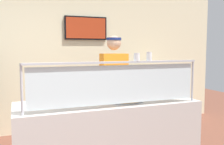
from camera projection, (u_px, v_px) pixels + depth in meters
shop_rear_unit at (70, 60)px, 4.94m from camera, size 6.51×0.13×2.70m
serving_counter at (108, 141)px, 3.04m from camera, size 2.11×0.75×0.95m
sneeze_guard at (118, 79)px, 2.67m from camera, size 1.94×0.06×0.49m
pizza_tray at (123, 99)px, 3.06m from camera, size 0.50×0.50×0.04m
pizza_server at (125, 97)px, 3.05m from camera, size 0.09×0.28×0.01m
parmesan_shaker at (137, 58)px, 2.73m from camera, size 0.07×0.07×0.08m
pepper_flake_shaker at (149, 57)px, 2.78m from camera, size 0.06×0.06×0.10m
worker_figure at (114, 87)px, 3.74m from camera, size 0.41×0.50×1.76m
prep_shelf at (153, 104)px, 5.13m from camera, size 0.70×0.55×0.91m
pizza_box_stack at (154, 75)px, 5.07m from camera, size 0.47×0.46×0.27m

